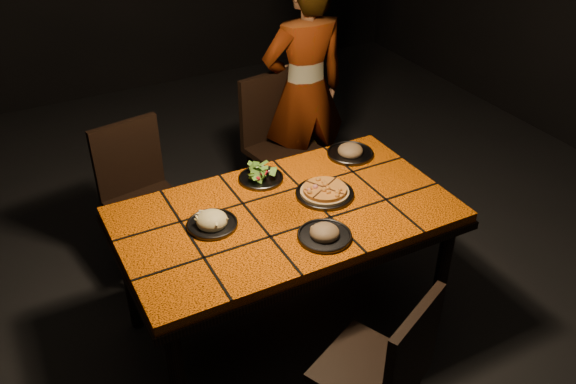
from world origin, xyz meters
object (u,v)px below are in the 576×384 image
dining_table (286,224)px  plate_pizza (325,192)px  chair_near (387,367)px  plate_pasta (212,222)px  chair_far_left (139,188)px  diner (305,91)px  chair_far_right (277,136)px

dining_table → plate_pizza: bearing=6.9°
chair_near → plate_pasta: bearing=-91.9°
chair_far_left → diner: diner is taller
dining_table → diner: 1.30m
chair_near → diner: 2.06m
diner → plate_pizza: size_ratio=4.84×
diner → plate_pasta: (-1.07, -1.03, -0.03)m
chair_far_left → chair_far_right: (0.99, 0.17, 0.02)m
dining_table → chair_far_right: 1.18m
diner → plate_pasta: diner is taller
plate_pizza → chair_far_left: bearing=130.0°
chair_far_right → plate_pasta: (-0.85, -1.01, 0.24)m
chair_near → chair_far_right: 1.96m
dining_table → diner: (0.71, 1.08, 0.13)m
dining_table → plate_pizza: (0.23, 0.03, 0.10)m
chair_far_right → diner: size_ratio=0.58×
plate_pasta → chair_far_right: bearing=49.9°
dining_table → plate_pasta: bearing=172.1°
diner → plate_pasta: bearing=47.3°
chair_far_left → diner: (1.20, 0.19, 0.29)m
dining_table → chair_near: 0.86m
dining_table → chair_far_right: chair_far_right is taller
dining_table → plate_pizza: plate_pizza is taller
dining_table → chair_far_left: size_ratio=1.80×
chair_near → chair_far_left: chair_far_left is taller
chair_far_left → diner: bearing=-0.6°
chair_near → chair_far_left: bearing=-98.4°
plate_pizza → chair_far_right: bearing=75.9°
dining_table → chair_far_left: (-0.49, 0.89, -0.16)m
plate_pizza → plate_pasta: plate_pasta is taller
chair_far_right → plate_pizza: chair_far_right is taller
chair_far_left → chair_far_right: size_ratio=0.96×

